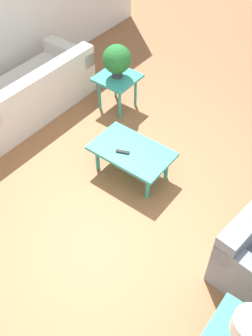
% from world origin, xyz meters
% --- Properties ---
extents(ground_plane, '(14.00, 14.00, 0.00)m').
position_xyz_m(ground_plane, '(0.00, 0.00, 0.00)').
color(ground_plane, '#8E5B38').
extents(sofa, '(0.87, 1.93, 0.75)m').
position_xyz_m(sofa, '(2.33, -0.32, 0.29)').
color(sofa, silver).
rests_on(sofa, ground_plane).
extents(coffee_table, '(0.96, 0.59, 0.40)m').
position_xyz_m(coffee_table, '(0.42, -0.18, 0.35)').
color(coffee_table, teal).
rests_on(coffee_table, ground_plane).
extents(side_table_plant, '(0.55, 0.55, 0.52)m').
position_xyz_m(side_table_plant, '(1.39, -1.13, 0.45)').
color(side_table_plant, teal).
rests_on(side_table_plant, ground_plane).
extents(potted_plant, '(0.39, 0.39, 0.47)m').
position_xyz_m(potted_plant, '(1.39, -1.13, 0.79)').
color(potted_plant, '#333338').
rests_on(potted_plant, side_table_plant).
extents(table_lamp, '(0.28, 0.28, 0.34)m').
position_xyz_m(table_lamp, '(-1.58, 1.08, 0.74)').
color(table_lamp, red).
rests_on(table_lamp, side_table_lamp).
extents(remote_control, '(0.16, 0.10, 0.02)m').
position_xyz_m(remote_control, '(0.48, -0.08, 0.41)').
color(remote_control, black).
rests_on(remote_control, coffee_table).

